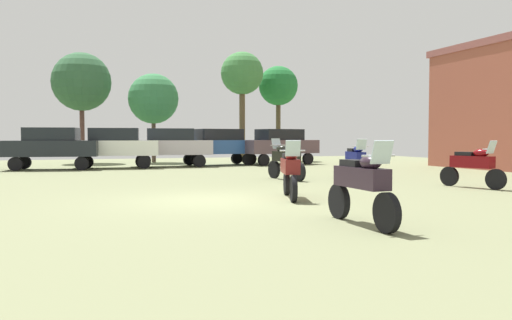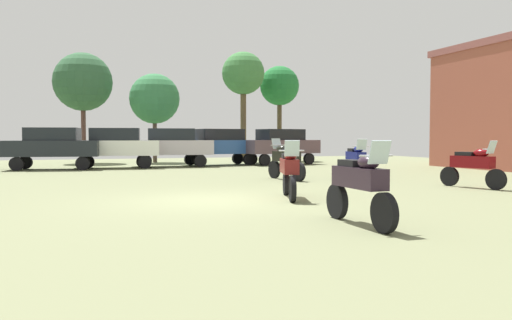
{
  "view_description": "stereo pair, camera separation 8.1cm",
  "coord_description": "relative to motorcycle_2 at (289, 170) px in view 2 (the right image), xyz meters",
  "views": [
    {
      "loc": [
        -3.16,
        -12.29,
        1.57
      ],
      "look_at": [
        2.61,
        4.27,
        0.8
      ],
      "focal_mm": 36.46,
      "sensor_mm": 36.0,
      "label": 1
    },
    {
      "loc": [
        -3.08,
        -12.32,
        1.57
      ],
      "look_at": [
        2.61,
        4.27,
        0.8
      ],
      "focal_mm": 36.46,
      "sensor_mm": 36.0,
      "label": 2
    }
  ],
  "objects": [
    {
      "name": "motorcycle_3",
      "position": [
        6.35,
        0.73,
        -0.01
      ],
      "size": [
        0.82,
        2.1,
        1.45
      ],
      "rotation": [
        0.0,
        0.0,
        3.43
      ],
      "color": "black",
      "rests_on": "ground"
    },
    {
      "name": "tree_3",
      "position": [
        -0.54,
        20.21,
        3.17
      ],
      "size": [
        3.07,
        3.07,
        5.44
      ],
      "color": "#4C3B30",
      "rests_on": "ground"
    },
    {
      "name": "motorcycle_2",
      "position": [
        0.0,
        0.0,
        0.0
      ],
      "size": [
        0.82,
        2.14,
        1.48
      ],
      "rotation": [
        0.0,
        0.0,
        2.85
      ],
      "color": "black",
      "rests_on": "ground"
    },
    {
      "name": "car_6",
      "position": [
        -0.41,
        15.14,
        0.44
      ],
      "size": [
        4.48,
        2.28,
        2.0
      ],
      "rotation": [
        0.0,
        0.0,
        1.46
      ],
      "color": "black",
      "rests_on": "ground"
    },
    {
      "name": "tree_5",
      "position": [
        4.84,
        19.15,
        4.73
      ],
      "size": [
        2.67,
        2.67,
        6.89
      ],
      "color": "brown",
      "rests_on": "ground"
    },
    {
      "name": "tree_6",
      "position": [
        7.72,
        20.28,
        4.19
      ],
      "size": [
        2.61,
        2.61,
        6.28
      ],
      "color": "brown",
      "rests_on": "ground"
    },
    {
      "name": "car_2",
      "position": [
        -6.15,
        14.52,
        0.44
      ],
      "size": [
        4.55,
        2.51,
        2.0
      ],
      "rotation": [
        0.0,
        0.0,
        1.4
      ],
      "color": "black",
      "rests_on": "ground"
    },
    {
      "name": "car_1",
      "position": [
        2.4,
        15.81,
        0.44
      ],
      "size": [
        4.53,
        2.47,
        2.0
      ],
      "rotation": [
        0.0,
        0.0,
        1.73
      ],
      "color": "black",
      "rests_on": "ground"
    },
    {
      "name": "motorcycle_7",
      "position": [
        4.62,
        4.76,
        0.0
      ],
      "size": [
        0.69,
        2.13,
        1.49
      ],
      "rotation": [
        0.0,
        0.0,
        2.96
      ],
      "color": "black",
      "rests_on": "ground"
    },
    {
      "name": "motorcycle_6",
      "position": [
        -0.38,
        -4.11,
        0.01
      ],
      "size": [
        0.62,
        2.26,
        1.5
      ],
      "rotation": [
        0.0,
        0.0,
        3.14
      ],
      "color": "black",
      "rests_on": "ground"
    },
    {
      "name": "car_5",
      "position": [
        5.84,
        15.35,
        0.44
      ],
      "size": [
        4.56,
        2.55,
        2.0
      ],
      "rotation": [
        0.0,
        0.0,
        1.75
      ],
      "color": "black",
      "rests_on": "ground"
    },
    {
      "name": "motorcycle_4",
      "position": [
        2.11,
        5.41,
        0.02
      ],
      "size": [
        0.73,
        2.27,
        1.51
      ],
      "rotation": [
        0.0,
        0.0,
        0.2
      ],
      "color": "black",
      "rests_on": "ground"
    },
    {
      "name": "tree_4",
      "position": [
        -4.7,
        21.02,
        4.13
      ],
      "size": [
        3.5,
        3.5,
        6.63
      ],
      "color": "brown",
      "rests_on": "ground"
    },
    {
      "name": "car_4",
      "position": [
        -3.26,
        14.78,
        0.44
      ],
      "size": [
        4.51,
        2.39,
        2.0
      ],
      "rotation": [
        0.0,
        0.0,
        1.43
      ],
      "color": "black",
      "rests_on": "ground"
    },
    {
      "name": "ground_plane",
      "position": [
        -1.94,
        0.27,
        -0.74
      ],
      "size": [
        44.0,
        52.0,
        0.02
      ],
      "color": "#727753"
    }
  ]
}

